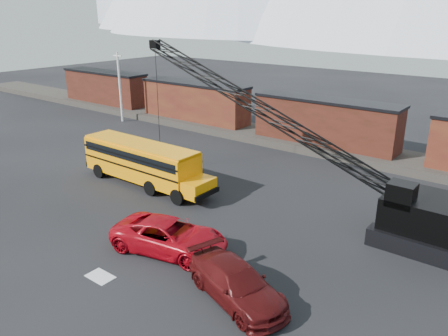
% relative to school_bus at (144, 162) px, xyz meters
% --- Properties ---
extents(ground, '(160.00, 160.00, 0.00)m').
position_rel_school_bus_xyz_m(ground, '(6.83, -5.75, -1.79)').
color(ground, black).
rests_on(ground, ground).
extents(gravel_berm, '(120.00, 5.00, 0.70)m').
position_rel_school_bus_xyz_m(gravel_berm, '(6.83, 16.25, -1.44)').
color(gravel_berm, '#403A34').
rests_on(gravel_berm, ground).
extents(boxcar_west_far, '(13.70, 3.10, 4.17)m').
position_rel_school_bus_xyz_m(boxcar_west_far, '(-25.17, 16.25, 0.97)').
color(boxcar_west_far, '#4A1C15').
rests_on(boxcar_west_far, gravel_berm).
extents(boxcar_west_near, '(13.70, 3.10, 4.17)m').
position_rel_school_bus_xyz_m(boxcar_west_near, '(-9.17, 16.25, 0.97)').
color(boxcar_west_near, '#441513').
rests_on(boxcar_west_near, gravel_berm).
extents(boxcar_mid, '(13.70, 3.10, 4.17)m').
position_rel_school_bus_xyz_m(boxcar_mid, '(6.83, 16.25, 0.97)').
color(boxcar_mid, '#4A1C15').
rests_on(boxcar_mid, gravel_berm).
extents(utility_pole, '(1.40, 0.24, 8.00)m').
position_rel_school_bus_xyz_m(utility_pole, '(-17.17, 12.25, 2.36)').
color(utility_pole, silver).
rests_on(utility_pole, ground).
extents(snow_patch, '(1.40, 0.90, 0.02)m').
position_rel_school_bus_xyz_m(snow_patch, '(7.33, -9.75, -1.78)').
color(snow_patch, silver).
rests_on(snow_patch, ground).
extents(school_bus, '(11.65, 2.65, 3.19)m').
position_rel_school_bus_xyz_m(school_bus, '(0.00, 0.00, 0.00)').
color(school_bus, '#FA9405').
rests_on(school_bus, ground).
extents(red_pickup, '(6.90, 4.35, 1.77)m').
position_rel_school_bus_xyz_m(red_pickup, '(8.30, -5.84, -0.91)').
color(red_pickup, '#B50815').
rests_on(red_pickup, ground).
extents(maroon_suv, '(6.15, 4.03, 1.66)m').
position_rel_school_bus_xyz_m(maroon_suv, '(13.67, -7.06, -0.97)').
color(maroon_suv, '#450C0D').
rests_on(maroon_suv, ground).
extents(crawler_crane, '(23.88, 4.20, 10.51)m').
position_rel_school_bus_xyz_m(crawler_crane, '(9.66, 3.37, 3.77)').
color(crawler_crane, black).
rests_on(crawler_crane, ground).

